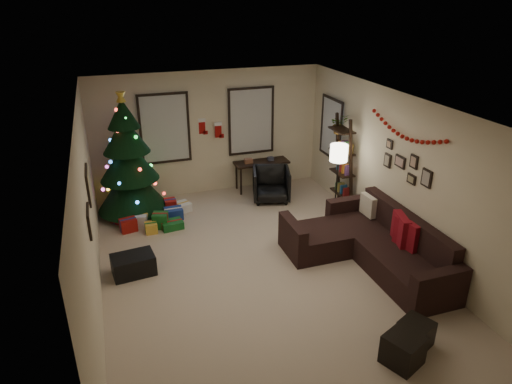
{
  "coord_description": "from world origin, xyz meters",
  "views": [
    {
      "loc": [
        -2.13,
        -6.02,
        4.23
      ],
      "look_at": [
        0.1,
        0.6,
        1.15
      ],
      "focal_mm": 32.4,
      "sensor_mm": 36.0,
      "label": 1
    }
  ],
  "objects_px": {
    "christmas_tree": "(129,164)",
    "desk_chair": "(271,184)",
    "bookshelf": "(343,166)",
    "sofa": "(371,246)",
    "desk": "(261,165)"
  },
  "relations": [
    {
      "from": "sofa",
      "to": "desk",
      "type": "bearing_deg",
      "value": 101.7
    },
    {
      "from": "desk",
      "to": "bookshelf",
      "type": "relative_size",
      "value": 0.61
    },
    {
      "from": "desk_chair",
      "to": "bookshelf",
      "type": "bearing_deg",
      "value": -21.8
    },
    {
      "from": "christmas_tree",
      "to": "sofa",
      "type": "height_order",
      "value": "christmas_tree"
    },
    {
      "from": "sofa",
      "to": "desk_chair",
      "type": "relative_size",
      "value": 3.8
    },
    {
      "from": "sofa",
      "to": "bookshelf",
      "type": "distance_m",
      "value": 2.09
    },
    {
      "from": "christmas_tree",
      "to": "bookshelf",
      "type": "relative_size",
      "value": 1.29
    },
    {
      "from": "christmas_tree",
      "to": "desk_chair",
      "type": "bearing_deg",
      "value": -5.31
    },
    {
      "from": "sofa",
      "to": "desk",
      "type": "height_order",
      "value": "sofa"
    },
    {
      "from": "christmas_tree",
      "to": "desk_chair",
      "type": "distance_m",
      "value": 2.99
    },
    {
      "from": "desk_chair",
      "to": "bookshelf",
      "type": "relative_size",
      "value": 0.36
    },
    {
      "from": "sofa",
      "to": "bookshelf",
      "type": "height_order",
      "value": "bookshelf"
    },
    {
      "from": "desk",
      "to": "sofa",
      "type": "bearing_deg",
      "value": -78.3
    },
    {
      "from": "christmas_tree",
      "to": "sofa",
      "type": "relative_size",
      "value": 0.93
    },
    {
      "from": "christmas_tree",
      "to": "desk_chair",
      "type": "relative_size",
      "value": 3.54
    }
  ]
}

